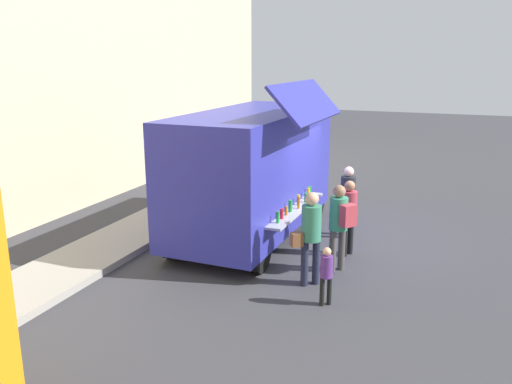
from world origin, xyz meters
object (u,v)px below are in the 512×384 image
trash_bin (237,173)px  child_near_queue (326,271)px  food_truck_main (254,170)px  customer_front_ordering (349,211)px  customer_mid_with_backpack (340,220)px  customer_rear_waiting (310,231)px  customer_extra_browsing (348,195)px

trash_bin → child_near_queue: 8.75m
trash_bin → child_near_queue: bearing=-146.4°
food_truck_main → customer_front_ordering: food_truck_main is taller
trash_bin → customer_mid_with_backpack: customer_mid_with_backpack is taller
customer_rear_waiting → child_near_queue: (-0.70, -0.49, -0.44)m
food_truck_main → customer_extra_browsing: 2.29m
trash_bin → customer_mid_with_backpack: bearing=-140.8°
customer_front_ordering → customer_extra_browsing: bearing=-53.7°
food_truck_main → customer_rear_waiting: bearing=-136.9°
food_truck_main → customer_front_ordering: 2.48m
customer_front_ordering → trash_bin: bearing=-22.2°
food_truck_main → child_near_queue: bearing=-138.4°
customer_rear_waiting → customer_extra_browsing: customer_rear_waiting is taller
trash_bin → customer_extra_browsing: customer_extra_browsing is taller
customer_rear_waiting → customer_extra_browsing: bearing=-41.9°
customer_extra_browsing → child_near_queue: (-3.70, -0.44, -0.38)m
customer_front_ordering → customer_mid_with_backpack: customer_mid_with_backpack is taller
customer_mid_with_backpack → child_near_queue: customer_mid_with_backpack is taller
customer_front_ordering → customer_extra_browsing: (1.21, 0.28, 0.03)m
food_truck_main → customer_extra_browsing: bearing=-69.0°
customer_mid_with_backpack → customer_extra_browsing: 2.20m
customer_rear_waiting → child_near_queue: bearing=174.2°
customer_rear_waiting → customer_mid_with_backpack: bearing=-64.3°
trash_bin → customer_mid_with_backpack: 7.46m
customer_extra_browsing → customer_mid_with_backpack: bearing=82.0°
trash_bin → customer_rear_waiting: customer_rear_waiting is taller
child_near_queue → customer_front_ordering: bearing=-37.1°
customer_mid_with_backpack → child_near_queue: (-1.53, -0.14, -0.45)m
trash_bin → customer_rear_waiting: (-6.58, -4.34, 0.62)m
child_near_queue → food_truck_main: bearing=-0.3°
food_truck_main → customer_extra_browsing: size_ratio=3.22×
food_truck_main → child_near_queue: (-2.95, -2.52, -0.98)m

